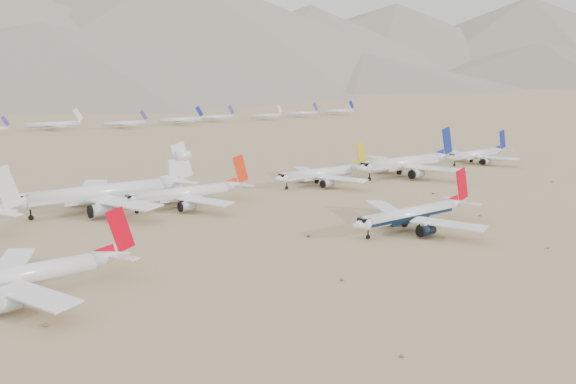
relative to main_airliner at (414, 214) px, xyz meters
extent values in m
plane|color=#816A4B|center=(2.19, -3.78, -4.17)|extent=(7000.00, 7000.00, 0.00)
cylinder|color=white|center=(-1.94, 0.00, 0.19)|extent=(32.03, 3.79, 3.79)
cube|color=black|center=(-1.94, 0.00, -0.29)|extent=(31.38, 3.84, 0.85)
sphere|color=white|center=(-17.95, 0.00, 0.19)|extent=(3.79, 3.79, 3.79)
cube|color=black|center=(-18.52, 0.00, 1.23)|extent=(2.65, 2.46, 0.95)
cone|color=white|center=(17.85, 0.00, 0.47)|extent=(8.01, 3.79, 3.79)
cube|color=white|center=(0.53, -11.23, -0.48)|extent=(12.37, 19.49, 0.59)
cube|color=white|center=(19.41, -3.68, 0.94)|extent=(5.08, 6.65, 0.23)
cylinder|color=black|center=(-3.72, -7.87, -2.18)|extent=(4.45, 2.73, 2.73)
cube|color=white|center=(0.53, 11.23, -0.48)|extent=(12.37, 19.49, 0.59)
cube|color=white|center=(19.41, 3.68, 0.94)|extent=(5.08, 6.65, 0.23)
cylinder|color=black|center=(-3.72, 7.87, -2.18)|extent=(4.45, 2.73, 2.73)
cube|color=red|center=(20.08, 0.00, 5.99)|extent=(6.07, 0.30, 10.00)
cylinder|color=black|center=(-17.01, 0.00, -3.60)|extent=(1.14, 0.47, 1.14)
cylinder|color=black|center=(-0.61, -2.65, -3.37)|extent=(1.59, 0.95, 1.59)
cylinder|color=black|center=(-0.61, 2.65, -3.37)|extent=(1.59, 0.95, 1.59)
cylinder|color=white|center=(-99.02, 10.60, 0.15)|extent=(31.34, 3.76, 3.76)
cone|color=white|center=(-79.66, 10.60, 0.44)|extent=(7.83, 3.76, 3.76)
cube|color=white|center=(-96.60, -0.42, -0.50)|extent=(12.10, 19.07, 0.58)
cube|color=white|center=(-78.13, 6.99, 0.91)|extent=(4.97, 6.50, 0.23)
cylinder|color=silver|center=(-100.76, 2.87, -2.20)|extent=(4.35, 2.71, 2.71)
cube|color=white|center=(-96.60, 21.62, -0.50)|extent=(12.10, 19.07, 0.58)
cube|color=white|center=(-78.13, 14.21, 0.91)|extent=(4.97, 6.50, 0.23)
cube|color=red|center=(-77.48, 10.60, 5.85)|extent=(5.94, 0.30, 9.79)
cylinder|color=black|center=(-97.72, 7.97, -3.38)|extent=(1.58, 0.94, 1.58)
cylinder|color=black|center=(-97.72, 13.23, -3.38)|extent=(1.58, 0.94, 1.58)
cylinder|color=white|center=(58.02, 58.40, 1.41)|extent=(40.03, 4.85, 4.85)
cube|color=silver|center=(58.02, 58.40, 0.81)|extent=(39.23, 4.93, 1.09)
sphere|color=white|center=(38.01, 58.40, 1.41)|extent=(4.85, 4.85, 4.85)
cube|color=black|center=(37.28, 58.40, 2.75)|extent=(3.40, 3.15, 1.21)
cone|color=white|center=(82.77, 58.40, 1.78)|extent=(10.01, 4.85, 4.85)
cube|color=white|center=(61.12, 44.30, 0.56)|extent=(15.46, 24.36, 0.75)
cube|color=white|center=(84.71, 53.78, 2.38)|extent=(6.35, 8.31, 0.29)
cylinder|color=silver|center=(55.80, 48.50, -1.63)|extent=(5.56, 3.49, 3.49)
cube|color=white|center=(61.12, 72.50, 0.56)|extent=(15.46, 24.36, 0.75)
cube|color=white|center=(84.71, 63.02, 2.38)|extent=(6.35, 8.31, 0.29)
cylinder|color=silver|center=(55.80, 68.30, -1.63)|extent=(5.56, 3.49, 3.49)
cube|color=navy|center=(85.55, 58.40, 8.71)|extent=(7.59, 0.39, 12.50)
cylinder|color=black|center=(39.22, 58.40, -3.44)|extent=(1.46, 0.61, 1.46)
cylinder|color=black|center=(59.69, 55.01, -3.15)|extent=(2.04, 1.21, 2.04)
cylinder|color=black|center=(59.69, 61.80, -3.15)|extent=(2.04, 1.21, 2.04)
cylinder|color=white|center=(17.60, 63.81, 0.27)|extent=(31.76, 3.86, 3.86)
cube|color=silver|center=(17.60, 63.81, -0.21)|extent=(31.12, 3.92, 0.87)
sphere|color=white|center=(1.72, 63.81, 0.27)|extent=(3.86, 3.86, 3.86)
cube|color=black|center=(1.15, 63.81, 1.33)|extent=(2.70, 2.51, 0.96)
cone|color=white|center=(37.23, 63.81, 0.56)|extent=(7.94, 3.86, 3.86)
cube|color=white|center=(20.06, 52.62, -0.40)|extent=(12.26, 19.33, 0.60)
cube|color=white|center=(38.77, 60.15, 1.04)|extent=(5.04, 6.59, 0.23)
cylinder|color=silver|center=(15.84, 55.95, -2.15)|extent=(4.41, 2.78, 2.78)
cube|color=white|center=(20.06, 75.00, -0.40)|extent=(12.26, 19.33, 0.60)
cube|color=white|center=(38.77, 67.48, 1.04)|extent=(5.04, 6.59, 0.23)
cylinder|color=silver|center=(15.84, 71.67, -2.15)|extent=(4.41, 2.78, 2.78)
cube|color=gold|center=(39.44, 63.81, 6.06)|extent=(6.02, 0.31, 9.92)
cylinder|color=black|center=(2.69, 63.81, -3.59)|extent=(1.16, 0.48, 1.16)
cylinder|color=black|center=(18.93, 61.11, -3.36)|extent=(1.62, 0.96, 1.62)
cylinder|color=black|center=(18.93, 66.51, -3.36)|extent=(1.62, 0.96, 1.62)
cylinder|color=white|center=(-40.65, 60.51, 0.31)|extent=(31.83, 3.89, 3.89)
cube|color=silver|center=(-40.65, 60.51, -0.18)|extent=(31.19, 3.95, 0.88)
sphere|color=white|center=(-56.56, 60.51, 0.31)|extent=(3.89, 3.89, 3.89)
cube|color=black|center=(-57.14, 60.51, 1.38)|extent=(2.72, 2.53, 0.97)
cone|color=white|center=(-20.97, 60.51, 0.60)|extent=(7.96, 3.89, 3.89)
cube|color=white|center=(-38.19, 49.28, -0.37)|extent=(12.29, 19.37, 0.60)
cube|color=white|center=(-19.43, 56.83, 1.08)|extent=(5.05, 6.61, 0.23)
cylinder|color=silver|center=(-42.41, 52.62, -2.13)|extent=(4.42, 2.80, 2.80)
cube|color=white|center=(-38.19, 71.73, -0.37)|extent=(12.29, 19.37, 0.60)
cube|color=white|center=(-19.43, 64.18, 1.08)|extent=(5.05, 6.61, 0.23)
cylinder|color=silver|center=(-42.41, 68.39, -2.13)|extent=(4.42, 2.80, 2.80)
cube|color=red|center=(-18.76, 60.51, 6.11)|extent=(6.03, 0.31, 9.94)
cylinder|color=black|center=(-55.59, 60.51, -3.58)|extent=(1.17, 0.49, 1.17)
cylinder|color=black|center=(-39.32, 57.78, -3.35)|extent=(1.63, 0.97, 1.63)
cylinder|color=black|center=(-39.32, 63.23, -3.35)|extent=(1.63, 0.97, 1.63)
cylinder|color=white|center=(-63.92, 70.81, 1.55)|extent=(41.52, 4.97, 4.97)
cube|color=silver|center=(-63.92, 70.81, 0.93)|extent=(40.69, 5.05, 1.12)
sphere|color=white|center=(-84.68, 70.81, 1.55)|extent=(4.97, 4.97, 4.97)
cube|color=black|center=(-85.42, 70.81, 2.92)|extent=(3.48, 3.23, 1.24)
cone|color=white|center=(-38.26, 70.81, 1.92)|extent=(10.38, 4.97, 4.97)
cube|color=white|center=(-60.71, 56.21, 0.68)|extent=(16.03, 25.27, 0.77)
cube|color=white|center=(-36.24, 66.02, 2.54)|extent=(6.59, 8.62, 0.30)
cylinder|color=silver|center=(-66.23, 60.57, -1.56)|extent=(5.77, 3.58, 3.58)
cube|color=white|center=(-60.71, 85.40, 0.68)|extent=(16.03, 25.27, 0.77)
cube|color=white|center=(-36.24, 75.59, 2.54)|extent=(6.59, 8.62, 0.30)
cylinder|color=silver|center=(-66.23, 81.04, -1.56)|extent=(5.77, 3.58, 3.58)
cube|color=white|center=(-35.38, 70.81, 9.09)|extent=(7.87, 0.40, 12.96)
cylinder|color=white|center=(-35.09, 70.81, 10.69)|extent=(5.19, 3.22, 3.22)
cylinder|color=black|center=(-83.44, 70.81, -3.42)|extent=(1.49, 0.62, 1.49)
cylinder|color=black|center=(-62.19, 67.33, -3.12)|extent=(2.09, 1.24, 2.09)
cylinder|color=black|center=(-62.19, 74.29, -3.12)|extent=(2.09, 1.24, 2.09)
cube|color=white|center=(-91.57, 54.69, 2.24)|extent=(6.13, 8.01, 0.28)
cube|color=white|center=(-91.57, 63.62, 2.24)|extent=(6.13, 8.01, 0.28)
cube|color=white|center=(-90.76, 59.15, 8.34)|extent=(7.32, 0.38, 12.06)
cylinder|color=white|center=(111.02, 62.18, 0.16)|extent=(31.14, 3.76, 3.76)
cube|color=silver|center=(111.02, 62.18, -0.31)|extent=(30.51, 3.82, 0.85)
sphere|color=white|center=(95.46, 62.18, 0.16)|extent=(3.76, 3.76, 3.76)
cube|color=black|center=(94.89, 62.18, 1.19)|extent=(2.63, 2.44, 0.94)
cone|color=white|center=(130.27, 62.18, 0.44)|extent=(7.78, 3.76, 3.76)
cube|color=white|center=(113.43, 51.22, -0.50)|extent=(12.02, 18.95, 0.58)
cube|color=white|center=(131.78, 58.59, 0.91)|extent=(4.94, 6.46, 0.23)
cylinder|color=silver|center=(109.29, 54.49, -2.20)|extent=(4.32, 2.71, 2.71)
cube|color=white|center=(113.43, 73.14, -0.50)|extent=(12.02, 18.95, 0.58)
cube|color=white|center=(131.78, 65.77, 0.91)|extent=(4.94, 6.46, 0.23)
cylinder|color=silver|center=(109.29, 69.87, -2.20)|extent=(4.32, 2.71, 2.71)
cube|color=navy|center=(132.43, 62.18, 5.83)|extent=(5.90, 0.30, 9.72)
cylinder|color=black|center=(96.40, 62.18, -3.60)|extent=(1.13, 0.47, 1.13)
cylinder|color=black|center=(112.32, 59.55, -3.38)|extent=(1.58, 0.94, 1.58)
cylinder|color=black|center=(112.32, 64.81, -3.38)|extent=(1.58, 0.94, 1.58)
cube|color=#4B2C92|center=(-45.68, 339.38, 4.79)|extent=(6.03, 0.30, 7.59)
cylinder|color=silver|center=(-11.83, 347.31, 0.19)|extent=(39.65, 3.92, 3.92)
cube|color=white|center=(6.83, 347.31, 6.81)|extent=(7.90, 0.39, 9.94)
cube|color=silver|center=(-11.83, 337.04, -0.40)|extent=(10.44, 18.25, 0.39)
cube|color=silver|center=(-11.83, 357.57, -0.40)|extent=(10.44, 18.25, 0.39)
cylinder|color=silver|center=(37.19, 330.42, -0.12)|extent=(33.42, 3.30, 3.30)
cube|color=#4B2C92|center=(52.91, 330.42, 5.47)|extent=(6.66, 0.33, 8.38)
cube|color=silver|center=(37.19, 321.77, -0.61)|extent=(8.80, 15.38, 0.33)
cube|color=silver|center=(37.19, 339.07, -0.61)|extent=(8.80, 15.38, 0.33)
cylinder|color=silver|center=(85.91, 333.81, 0.09)|extent=(37.58, 3.71, 3.71)
cube|color=navy|center=(103.59, 333.81, 6.37)|extent=(7.48, 0.37, 9.43)
cube|color=silver|center=(85.91, 324.09, -0.47)|extent=(9.90, 17.30, 0.37)
cube|color=silver|center=(85.91, 343.54, -0.47)|extent=(9.90, 17.30, 0.37)
cylinder|color=silver|center=(123.29, 342.73, -0.03)|extent=(35.19, 3.48, 3.48)
cube|color=#4B2C92|center=(139.85, 342.73, 5.85)|extent=(7.01, 0.35, 8.83)
cube|color=silver|center=(123.29, 333.62, -0.55)|extent=(9.27, 16.20, 0.35)
cube|color=silver|center=(123.29, 351.84, -0.55)|extent=(9.27, 16.20, 0.35)
cylinder|color=silver|center=(172.47, 334.59, -0.20)|extent=(31.68, 3.13, 3.13)
cube|color=white|center=(187.38, 334.59, 5.09)|extent=(6.31, 0.31, 7.95)
cube|color=silver|center=(172.47, 326.39, -0.67)|extent=(8.35, 14.58, 0.31)
cube|color=silver|center=(172.47, 342.79, -0.67)|extent=(8.35, 14.58, 0.31)
cylinder|color=silver|center=(218.51, 340.54, -0.09)|extent=(33.98, 3.36, 3.36)
cube|color=#4B2C92|center=(234.51, 340.54, 5.59)|extent=(6.77, 0.34, 8.52)
cube|color=silver|center=(218.51, 331.75, -0.59)|extent=(8.95, 15.64, 0.34)
cube|color=silver|center=(218.51, 349.34, -0.59)|extent=(8.95, 15.64, 0.34)
cylinder|color=silver|center=(268.85, 344.14, -0.01)|extent=(35.60, 3.52, 3.52)
cube|color=navy|center=(285.60, 344.14, 5.94)|extent=(7.09, 0.35, 8.93)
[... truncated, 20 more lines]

